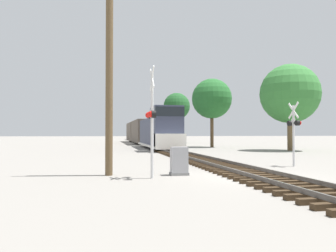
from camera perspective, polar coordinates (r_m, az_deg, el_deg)
The scene contains 10 objects.
ground_plane at distance 14.26m, azimuth 14.92°, elevation -8.65°, with size 400.00×400.00×0.00m, color gray.
rail_track_bed at distance 14.24m, azimuth 14.92°, elevation -8.11°, with size 2.60×160.00×0.31m.
freight_train at distance 52.70m, azimuth -4.19°, elevation -1.04°, with size 2.93×45.30×4.58m.
crossing_signal_near at distance 13.42m, azimuth -2.90°, elevation 1.63°, with size 0.34×1.00×4.56m.
crossing_signal_far at distance 19.50m, azimuth 21.08°, elevation -0.18°, with size 0.36×1.01×3.57m.
relay_cabinet at distance 14.48m, azimuth 1.94°, elevation -6.16°, with size 0.80×0.55×1.24m.
utility_pole at distance 14.80m, azimuth -10.19°, elevation 9.74°, with size 1.80×0.32×9.11m.
tree_far_right at distance 37.34m, azimuth 20.45°, elevation 5.27°, with size 6.28×6.28×9.21m.
tree_mid_background at distance 43.98m, azimuth 7.64°, elevation 4.71°, with size 5.30×5.30×9.10m.
tree_deep_background at distance 63.68m, azimuth 1.52°, elevation 3.45°, with size 5.17×5.17×9.70m.
Camera 1 is at (-6.14, -12.73, 1.84)m, focal length 35.00 mm.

